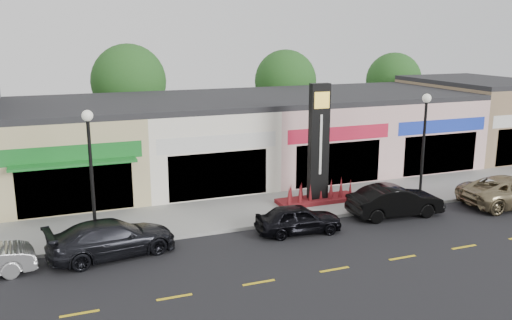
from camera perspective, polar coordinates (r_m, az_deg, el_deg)
The scene contains 18 objects.
ground at distance 23.05m, azimuth 4.58°, elevation -8.51°, with size 120.00×120.00×0.00m, color black.
sidewalk at distance 26.77m, azimuth 0.56°, elevation -5.16°, with size 52.00×4.30×0.15m, color gray.
curb at distance 24.81m, azimuth 2.48°, elevation -6.69°, with size 52.00×0.20×0.15m, color gray.
shop_beige at distance 31.34m, azimuth -19.05°, elevation 1.23°, with size 7.00×10.85×4.80m.
shop_cream at distance 32.31m, azimuth -6.57°, elevation 2.22°, with size 7.00×10.01×4.80m.
shop_pink_w at distance 34.68m, azimuth 4.70°, elevation 3.02°, with size 7.00×10.01×4.80m.
shop_pink_e at distance 38.21m, azimuth 14.23°, elevation 3.60°, with size 7.00×10.01×4.80m.
shop_tan at distance 42.57m, azimuth 22.00°, elevation 4.34°, with size 7.00×10.01×5.30m.
tree_rear_west at distance 39.27m, azimuth -13.25°, elevation 8.06°, with size 5.20×5.20×7.83m.
tree_rear_mid at distance 42.63m, azimuth 3.11°, elevation 8.32°, with size 4.80×4.80×7.29m.
tree_rear_east at distance 47.60m, azimuth 14.28°, elevation 8.14°, with size 4.60×4.60×6.94m.
lamp_west_near at distance 22.38m, azimuth -17.00°, elevation -0.39°, with size 0.44×0.44×5.47m.
lamp_east_near at distance 28.29m, azimuth 17.27°, elevation 2.36°, with size 0.44×0.44×5.47m.
pylon_sign at distance 27.24m, azimuth 6.57°, elevation -0.11°, with size 4.20×1.30×6.00m.
car_dark_sedan at distance 22.05m, azimuth -14.91°, elevation -7.96°, with size 4.95×2.01×1.44m, color black.
car_black_sedan at distance 23.74m, azimuth 4.48°, elevation -6.20°, with size 3.75×1.51×1.28m, color black.
car_black_conv at distance 26.59m, azimuth 14.45°, elevation -4.21°, with size 4.53×1.58×1.49m, color black.
car_gold_suv at distance 30.25m, azimuth 25.29°, elevation -2.96°, with size 5.38×2.48×1.50m, color #897957.
Camera 1 is at (-9.36, -19.26, 8.53)m, focal length 38.00 mm.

